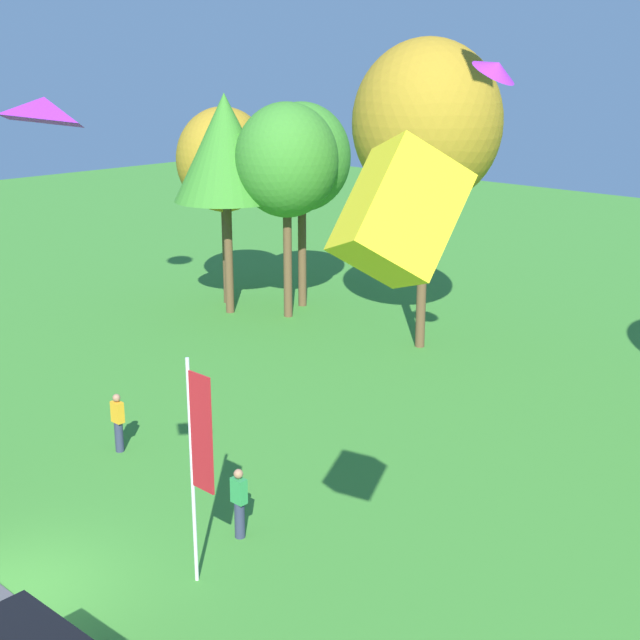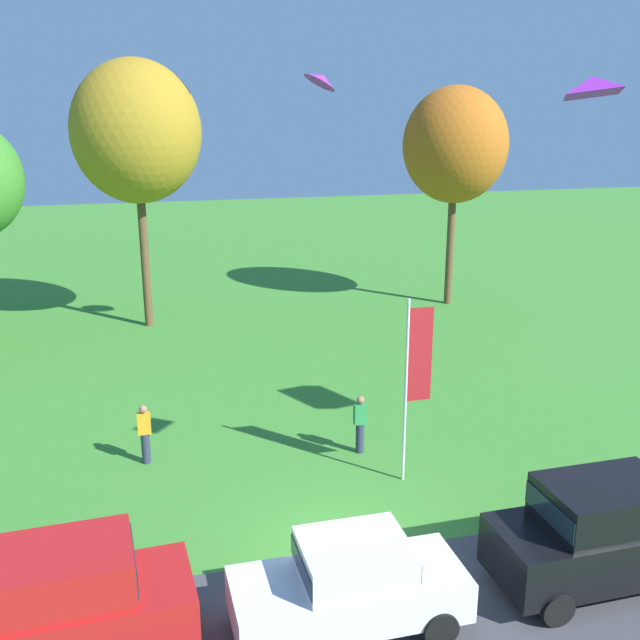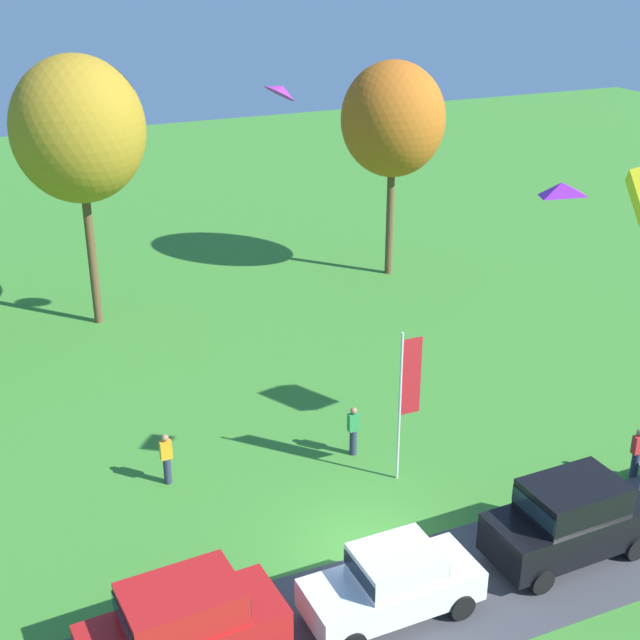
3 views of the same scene
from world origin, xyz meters
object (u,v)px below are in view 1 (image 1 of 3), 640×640
person_beside_suv (118,422)px  tree_far_left (287,161)px  kite_box_high_left (399,213)px  tree_right_of_center (225,148)px  tree_far_right (224,160)px  tree_lone_near (427,124)px  flag_banner (198,447)px  person_watching_sky (239,503)px  kite_diamond_high_right (45,109)px  tree_left_of_center (302,158)px  kite_delta_mid_center (496,68)px

person_beside_suv → tree_far_left: (-6.17, 12.72, 5.68)m
tree_far_left → kite_box_high_left: (19.47, -17.26, 2.30)m
person_beside_suv → tree_far_left: size_ratio=0.19×
tree_right_of_center → kite_box_high_left: kite_box_high_left is taller
person_beside_suv → tree_far_right: bearing=128.1°
person_beside_suv → tree_lone_near: (0.39, 13.29, 7.45)m
tree_right_of_center → flag_banner: bearing=-42.6°
person_watching_sky → tree_lone_near: tree_lone_near is taller
flag_banner → kite_diamond_high_right: bearing=-64.5°
flag_banner → kite_box_high_left: bearing=-16.8°
person_watching_sky → tree_lone_near: (-5.54, 14.07, 7.45)m
tree_left_of_center → flag_banner: tree_left_of_center is taller
person_watching_sky → tree_left_of_center: tree_left_of_center is taller
flag_banner → kite_box_high_left: kite_box_high_left is taller
tree_far_right → tree_left_of_center: tree_left_of_center is taller
tree_lone_near → kite_diamond_high_right: tree_lone_near is taller
kite_box_high_left → kite_delta_mid_center: 13.75m
tree_far_right → kite_delta_mid_center: (16.57, -4.94, 4.02)m
person_watching_sky → tree_far_left: (-12.10, 13.50, 5.68)m
tree_far_left → tree_lone_near: 6.82m
tree_left_of_center → kite_diamond_high_right: 26.14m
tree_far_right → tree_lone_near: 10.36m
flag_banner → kite_diamond_high_right: (1.81, -3.78, 6.80)m
tree_far_right → flag_banner: 22.57m
person_beside_suv → tree_left_of_center: 16.91m
kite_diamond_high_right → tree_left_of_center: bearing=126.9°
kite_box_high_left → kite_diamond_high_right: kite_diamond_high_right is taller
tree_far_right → kite_box_high_left: bearing=-36.4°
tree_far_left → flag_banner: bearing=-49.7°
person_beside_suv → kite_diamond_high_right: 14.04m
tree_lone_near → kite_box_high_left: size_ratio=7.95×
person_watching_sky → tree_right_of_center: size_ratio=0.19×
tree_right_of_center → person_watching_sky: bearing=-40.4°
tree_far_left → kite_delta_mid_center: size_ratio=7.26×
person_beside_suv → kite_box_high_left: 16.16m
tree_left_of_center → kite_box_high_left: (20.23, -18.90, 2.36)m
tree_far_left → kite_diamond_high_right: (14.79, -19.08, 3.39)m
person_beside_suv → tree_lone_near: tree_lone_near is taller
tree_left_of_center → tree_lone_near: (7.32, -1.08, 1.84)m
tree_far_left → kite_diamond_high_right: bearing=-52.2°
tree_left_of_center → kite_delta_mid_center: size_ratio=7.19×
kite_box_high_left → kite_diamond_high_right: 5.14m
kite_delta_mid_center → tree_lone_near: bearing=138.1°
tree_lone_near → kite_delta_mid_center: size_ratio=9.21×
tree_lone_near → kite_box_high_left: 22.02m
kite_box_high_left → person_watching_sky: bearing=153.0°
tree_right_of_center → tree_far_right: bearing=142.5°
tree_left_of_center → tree_far_left: (0.77, -1.64, 0.06)m
tree_left_of_center → tree_far_left: tree_far_left is taller
kite_box_high_left → kite_diamond_high_right: bearing=-158.8°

